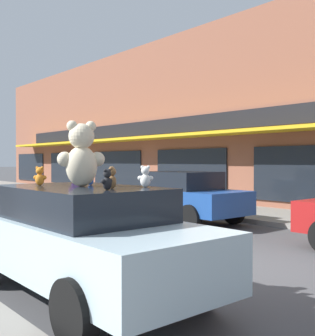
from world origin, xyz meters
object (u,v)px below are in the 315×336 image
Objects in this scene: teddy_bear_giant at (81,155)px; teddy_bear_purple at (75,173)px; teddy_bear_brown at (112,178)px; teddy_bear_black at (107,180)px; teddy_bear_blue at (90,178)px; plush_art_car at (80,236)px; teddy_bear_orange at (40,176)px; teddy_bear_white at (145,177)px; parked_car_far_center at (181,196)px.

teddy_bear_purple is (0.52, 1.10, -0.28)m from teddy_bear_giant.
teddy_bear_brown reaches higher than teddy_bear_black.
teddy_bear_blue is at bearing 73.64° from teddy_bear_purple.
plush_art_car is 1.07m from teddy_bear_brown.
teddy_bear_giant is 0.88m from teddy_bear_black.
teddy_bear_white is at bearing 176.14° from teddy_bear_orange.
teddy_bear_white is (0.57, -0.70, -0.30)m from teddy_bear_giant.
teddy_bear_blue is at bearing -162.38° from teddy_bear_orange.
teddy_bear_brown is (0.06, -0.68, 0.83)m from plush_art_car.
plush_art_car is 15.71× the size of teddy_bear_brown.
plush_art_car is 7.18m from parked_car_far_center.
teddy_bear_giant reaches higher than teddy_bear_purple.
teddy_bear_white reaches higher than teddy_bear_blue.
teddy_bear_orange is at bearing -89.52° from teddy_bear_blue.
teddy_bear_black is at bearing 150.17° from teddy_bear_orange.
teddy_bear_black is at bearing -96.49° from plush_art_car.
parked_car_far_center is (5.27, 4.83, -0.84)m from teddy_bear_white.
teddy_bear_giant is 7.25m from parked_car_far_center.
teddy_bear_brown is at bearing 157.54° from teddy_bear_orange.
teddy_bear_purple is 0.08× the size of parked_car_far_center.
teddy_bear_giant is at bearing -144.73° from parked_car_far_center.
teddy_bear_purple is at bearing -161.01° from teddy_bear_blue.
parked_car_far_center is at bearing -123.15° from teddy_bear_giant.
teddy_bear_purple is at bearing -93.68° from teddy_bear_giant.
teddy_bear_giant is at bearing -5.51° from plush_art_car.
teddy_bear_orange is (-0.85, -0.48, -0.03)m from teddy_bear_purple.
teddy_bear_orange is at bearing -150.35° from parked_car_far_center.
plush_art_car is 17.32× the size of teddy_bear_black.
teddy_bear_blue is 0.77× the size of teddy_bear_white.
plush_art_car is 0.88m from teddy_bear_blue.
teddy_bear_orange is (-0.60, 0.41, 0.02)m from teddy_bear_blue.
teddy_bear_orange reaches higher than parked_car_far_center.
teddy_bear_brown is 1.10× the size of teddy_bear_black.
teddy_bear_giant reaches higher than teddy_bear_black.
teddy_bear_white is at bearing -49.55° from plush_art_car.
teddy_bear_brown reaches higher than teddy_bear_orange.
teddy_bear_orange is at bearing -96.93° from teddy_bear_black.
teddy_bear_black is (-0.69, -0.11, -0.02)m from teddy_bear_white.
teddy_bear_brown is 1.03× the size of teddy_bear_orange.
teddy_bear_white is at bearing 150.99° from teddy_bear_giant.
parked_car_far_center is at bearing 159.74° from teddy_bear_blue.
teddy_bear_blue is 6.86m from parked_car_far_center.
teddy_bear_giant reaches higher than teddy_bear_white.
teddy_bear_orange is (-0.33, 0.62, -0.30)m from teddy_bear_giant.
teddy_bear_purple reaches higher than parked_car_far_center.
teddy_bear_black reaches higher than parked_car_far_center.
plush_art_car is at bearing -4.57° from teddy_bear_white.
teddy_bear_brown is at bearing -155.03° from teddy_bear_black.
teddy_bear_orange is at bearing -40.54° from teddy_bear_giant.
parked_car_far_center is at bearing -92.62° from teddy_bear_white.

